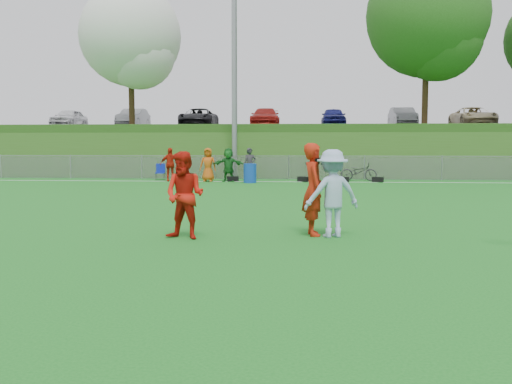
# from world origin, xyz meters

# --- Properties ---
(ground) EXTENTS (120.00, 120.00, 0.00)m
(ground) POSITION_xyz_m (0.00, 0.00, 0.00)
(ground) COLOR #15651A
(ground) RESTS_ON ground
(sideline_far) EXTENTS (60.00, 0.10, 0.01)m
(sideline_far) POSITION_xyz_m (0.00, 18.00, 0.01)
(sideline_far) COLOR white
(sideline_far) RESTS_ON ground
(fence) EXTENTS (58.00, 0.06, 1.30)m
(fence) POSITION_xyz_m (0.00, 20.00, 0.65)
(fence) COLOR gray
(fence) RESTS_ON ground
(light_pole) EXTENTS (1.20, 0.40, 12.15)m
(light_pole) POSITION_xyz_m (-3.00, 20.80, 6.71)
(light_pole) COLOR gray
(light_pole) RESTS_ON ground
(berm) EXTENTS (120.00, 18.00, 3.00)m
(berm) POSITION_xyz_m (0.00, 31.00, 1.50)
(berm) COLOR #285217
(berm) RESTS_ON ground
(parking_lot) EXTENTS (120.00, 12.00, 0.10)m
(parking_lot) POSITION_xyz_m (0.00, 33.00, 3.05)
(parking_lot) COLOR black
(parking_lot) RESTS_ON berm
(tree_white_flowering) EXTENTS (6.30, 6.30, 8.78)m
(tree_white_flowering) POSITION_xyz_m (-9.84, 24.92, 8.32)
(tree_white_flowering) COLOR black
(tree_white_flowering) RESTS_ON berm
(tree_green_near) EXTENTS (7.14, 7.14, 9.95)m
(tree_green_near) POSITION_xyz_m (8.16, 24.42, 9.03)
(tree_green_near) COLOR black
(tree_green_near) RESTS_ON berm
(car_row) EXTENTS (32.04, 5.18, 1.44)m
(car_row) POSITION_xyz_m (-1.17, 32.00, 3.82)
(car_row) COLOR silver
(car_row) RESTS_ON parking_lot
(spectator_row) EXTENTS (8.20, 0.71, 1.69)m
(spectator_row) POSITION_xyz_m (-2.65, 18.00, 0.85)
(spectator_row) COLOR #B71E0C
(spectator_row) RESTS_ON ground
(gear_bags) EXTENTS (7.84, 0.56, 0.26)m
(gear_bags) POSITION_xyz_m (1.30, 18.10, 0.13)
(gear_bags) COLOR black
(gear_bags) RESTS_ON ground
(player_red_left) EXTENTS (0.58, 0.77, 1.93)m
(player_red_left) POSITION_xyz_m (0.91, 1.41, 0.96)
(player_red_left) COLOR #AD1F0C
(player_red_left) RESTS_ON ground
(player_red_center) EXTENTS (1.01, 0.89, 1.76)m
(player_red_center) POSITION_xyz_m (-1.68, 0.76, 0.88)
(player_red_center) COLOR red
(player_red_center) RESTS_ON ground
(player_blue) EXTENTS (1.32, 1.02, 1.80)m
(player_blue) POSITION_xyz_m (1.28, 1.21, 0.90)
(player_blue) COLOR #9DB5DA
(player_blue) RESTS_ON ground
(recycling_bin) EXTENTS (0.70, 0.70, 0.94)m
(recycling_bin) POSITION_xyz_m (-1.83, 17.20, 0.47)
(recycling_bin) COLOR #0F3DAA
(recycling_bin) RESTS_ON ground
(camp_chair) EXTENTS (0.53, 0.54, 0.86)m
(camp_chair) POSITION_xyz_m (-6.69, 18.82, 0.25)
(camp_chair) COLOR #0E209E
(camp_chair) RESTS_ON ground
(bicycle) EXTENTS (1.89, 0.81, 0.96)m
(bicycle) POSITION_xyz_m (3.61, 19.00, 0.48)
(bicycle) COLOR #2A2A2C
(bicycle) RESTS_ON ground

